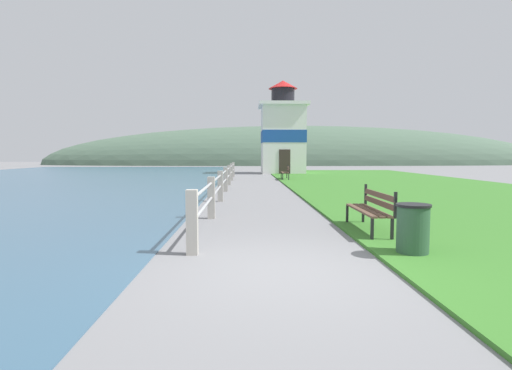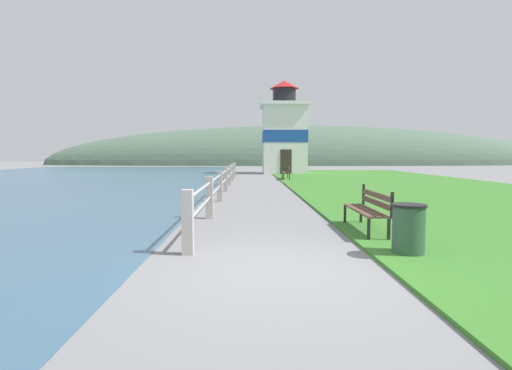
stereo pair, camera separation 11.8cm
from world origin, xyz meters
TOP-DOWN VIEW (x-y plane):
  - ground_plane at (0.00, 0.00)m, footprint 160.00×160.00m
  - grass_verge at (7.52, 13.42)m, footprint 12.00×40.26m
  - seawall_railing at (-1.42, 11.91)m, footprint 0.18×21.99m
  - park_bench_near at (2.06, 2.72)m, footprint 0.49×1.94m
  - park_bench_midway at (2.04, 19.82)m, footprint 0.54×1.82m
  - lighthouse at (2.58, 28.22)m, footprint 4.03×4.03m
  - trash_bin at (2.12, 0.80)m, footprint 0.54×0.54m
  - distant_hillside at (8.00, 56.84)m, footprint 80.00×16.00m

SIDE VIEW (x-z plane):
  - ground_plane at x=0.00m, z-range 0.00..0.00m
  - distant_hillside at x=8.00m, z-range -6.00..6.00m
  - grass_verge at x=7.52m, z-range 0.00..0.06m
  - trash_bin at x=2.12m, z-range 0.00..0.84m
  - park_bench_midway at x=2.04m, z-range 0.07..1.01m
  - park_bench_near at x=2.06m, z-range 0.07..1.01m
  - seawall_railing at x=-1.42m, z-range 0.07..1.13m
  - lighthouse at x=2.58m, z-range -0.55..7.18m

